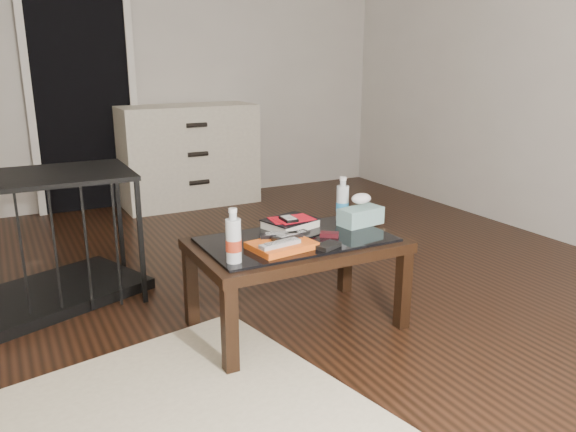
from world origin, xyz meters
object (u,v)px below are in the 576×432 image
Objects in this scene: pet_crate at (52,259)px; textbook at (290,223)px; water_bottle_right at (343,199)px; water_bottle_left at (233,235)px; tissue_box at (361,216)px; coffee_table at (296,251)px; dresser at (189,155)px.

pet_crate reaches higher than textbook.
water_bottle_right is (0.31, -0.01, 0.10)m from textbook.
tissue_box is (0.80, 0.21, -0.07)m from water_bottle_left.
tissue_box is at bearing -52.55° from pet_crate.
water_bottle_right reaches higher than coffee_table.
pet_crate reaches higher than water_bottle_right.
textbook is 0.57m from water_bottle_left.
pet_crate is 1.35m from textbook.
water_bottle_left is (-0.45, -0.33, 0.10)m from textbook.
textbook is (1.10, -0.74, 0.25)m from pet_crate.
water_bottle_left and water_bottle_right have the same top height.
coffee_table is 2.64m from dresser.
pet_crate is at bearing -129.12° from dresser.
textbook is 0.33m from water_bottle_right.
pet_crate reaches higher than water_bottle_left.
textbook is (-0.25, -2.45, 0.03)m from dresser.
dresser is 2.18m from pet_crate.
water_bottle_right is at bearing 102.88° from tissue_box.
dresser reaches higher than textbook.
tissue_box is at bearing -69.12° from water_bottle_right.
dresser is 1.14× the size of pet_crate.
dresser is at bearing 84.30° from tissue_box.
coffee_table is 0.20m from textbook.
pet_crate is 4.23× the size of textbook.
water_bottle_right reaches higher than tissue_box.
pet_crate is at bearing 138.64° from coffee_table.
tissue_box is at bearing 14.97° from water_bottle_left.
water_bottle_left is at bearing -157.55° from coffee_table.
textbook is 1.09× the size of tissue_box.
dresser reaches higher than coffee_table.
coffee_table is 0.94× the size of pet_crate.
coffee_table is 0.46m from water_bottle_left.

